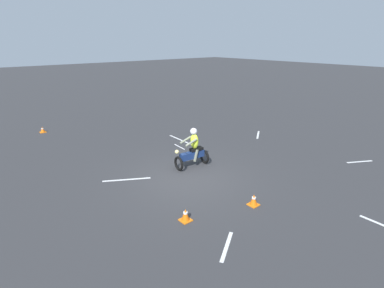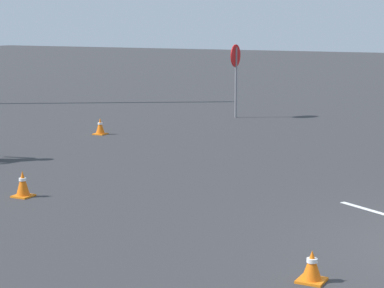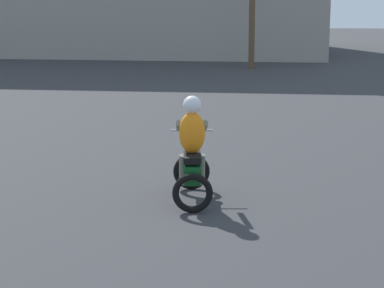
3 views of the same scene
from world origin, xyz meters
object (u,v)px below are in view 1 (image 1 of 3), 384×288
at_px(traffic_cone_mid_center, 254,200).
at_px(traffic_cone_far_right, 43,130).
at_px(traffic_cone_near_right, 185,215).
at_px(motorcycle_rider_foreground, 193,150).

xyz_separation_m(traffic_cone_mid_center, traffic_cone_far_right, (12.82, 2.88, -0.03)).
relative_size(traffic_cone_near_right, traffic_cone_far_right, 1.17).
bearing_deg(traffic_cone_near_right, motorcycle_rider_foreground, -43.33).
height_order(motorcycle_rider_foreground, traffic_cone_near_right, motorcycle_rider_foreground).
height_order(traffic_cone_near_right, traffic_cone_mid_center, traffic_cone_near_right).
xyz_separation_m(traffic_cone_near_right, traffic_cone_far_right, (12.10, 0.68, -0.03)).
bearing_deg(traffic_cone_mid_center, traffic_cone_far_right, 12.65).
xyz_separation_m(motorcycle_rider_foreground, traffic_cone_mid_center, (-3.60, 0.51, -0.54)).
relative_size(motorcycle_rider_foreground, traffic_cone_near_right, 4.29).
height_order(motorcycle_rider_foreground, traffic_cone_far_right, motorcycle_rider_foreground).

